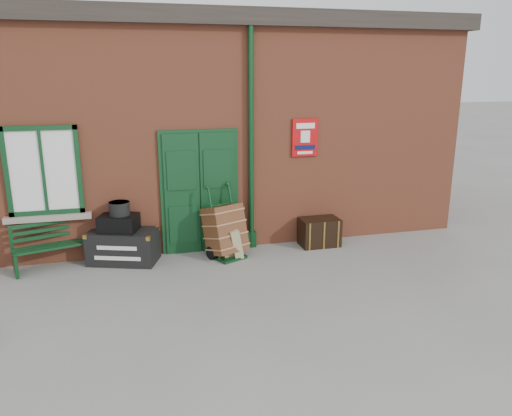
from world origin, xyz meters
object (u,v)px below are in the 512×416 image
object	(u,v)px
houdini_trunk	(123,246)
porter_trolley	(225,230)
bench	(54,244)
dark_trunk	(319,232)

from	to	relation	value
houdini_trunk	porter_trolley	bearing A→B (deg)	13.45
bench	houdini_trunk	world-z (taller)	bench
bench	porter_trolley	xyz separation A→B (m)	(2.91, -0.26, 0.08)
bench	houdini_trunk	distance (m)	1.14
porter_trolley	dark_trunk	distance (m)	1.89
bench	porter_trolley	distance (m)	2.92
porter_trolley	dark_trunk	xyz separation A→B (m)	(1.87, 0.13, -0.23)
bench	dark_trunk	world-z (taller)	bench
houdini_trunk	dark_trunk	distance (m)	3.65
houdini_trunk	dark_trunk	size ratio (longest dim) A/B	1.56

